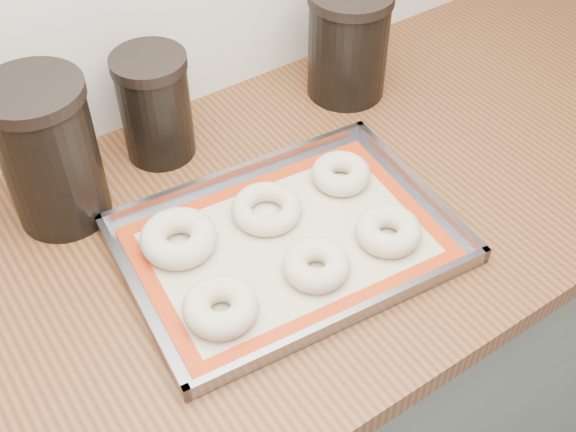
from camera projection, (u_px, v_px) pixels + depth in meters
cabinet at (298, 373)px, 1.43m from camera, size 3.00×0.65×0.86m
countertop at (301, 214)px, 1.11m from camera, size 3.06×0.68×0.04m
baking_tray at (288, 242)px, 1.03m from camera, size 0.49×0.37×0.03m
baking_mat at (288, 243)px, 1.03m from camera, size 0.45×0.33×0.00m
bagel_front_left at (221, 307)px, 0.93m from camera, size 0.11×0.11×0.04m
bagel_front_mid at (316, 265)px, 0.98m from camera, size 0.10×0.10×0.03m
bagel_front_right at (388, 231)px, 1.03m from camera, size 0.10×0.10×0.03m
bagel_back_left at (179, 238)px, 1.01m from camera, size 0.13×0.13×0.04m
bagel_back_mid at (267, 209)px, 1.06m from camera, size 0.10×0.10×0.03m
bagel_back_right at (341, 174)px, 1.11m from camera, size 0.11×0.11×0.03m
canister_left at (49, 153)px, 1.00m from camera, size 0.14×0.14×0.23m
canister_mid at (155, 106)px, 1.12m from camera, size 0.12×0.12×0.18m
canister_right at (348, 43)px, 1.23m from camera, size 0.14×0.14×0.19m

